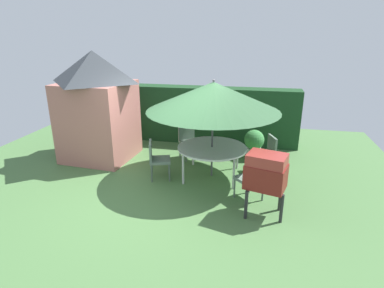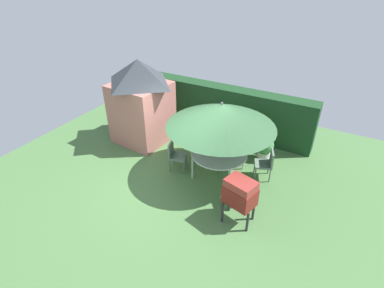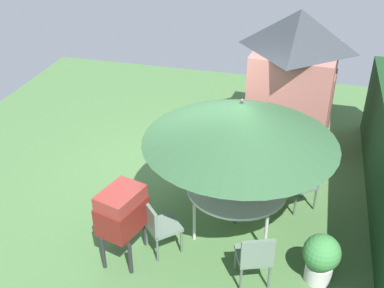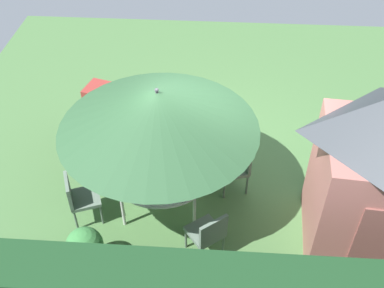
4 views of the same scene
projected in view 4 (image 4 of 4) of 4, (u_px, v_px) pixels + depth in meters
The scene contains 10 objects.
ground_plane at pixel (220, 160), 8.49m from camera, with size 11.00×11.00×0.00m, color #47703D.
garden_shed at pixel (382, 174), 6.22m from camera, with size 1.90×1.83×2.80m.
patio_table at pixel (162, 171), 7.31m from camera, with size 1.59×1.59×0.72m.
patio_umbrella at pixel (158, 111), 6.51m from camera, with size 2.96×2.96×2.27m.
bbq_grill at pixel (106, 104), 8.36m from camera, with size 0.81×0.67×1.20m.
chair_near_shed at pixel (79, 196), 7.12m from camera, with size 0.60×0.60×0.90m.
chair_far_side at pixel (208, 233), 6.60m from camera, with size 0.65×0.65×0.90m.
chair_toward_hedge at pixel (238, 165), 7.65m from camera, with size 0.58×0.58×0.90m.
chair_toward_house at pixel (116, 135), 8.22m from camera, with size 0.65×0.65×0.90m.
potted_plant_by_shed at pixel (85, 249), 6.50m from camera, with size 0.53×0.53×0.77m.
Camera 4 is at (0.10, 6.18, 5.85)m, focal length 43.04 mm.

